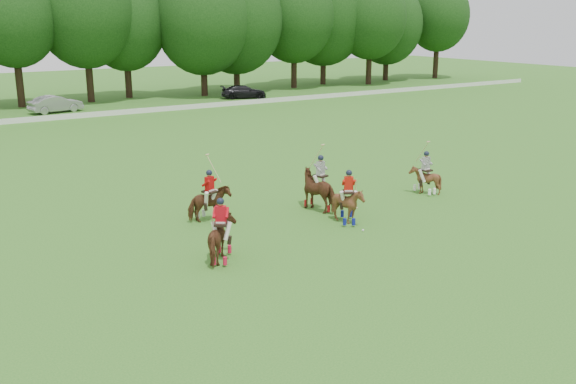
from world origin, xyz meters
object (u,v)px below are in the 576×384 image
polo_red_b (210,203)px  polo_red_c (348,204)px  polo_ball (363,230)px  polo_red_a (222,238)px  polo_stripe_b (425,179)px  car_mid (56,104)px  car_right (244,92)px  polo_stripe_a (320,190)px

polo_red_b → polo_red_c: polo_red_b is taller
polo_ball → polo_red_a: bearing=178.2°
polo_red_c → polo_stripe_b: size_ratio=0.85×
polo_red_a → polo_stripe_b: bearing=12.0°
car_mid → polo_red_b: polo_red_b is taller
car_mid → polo_red_b: (-2.36, -36.16, 0.02)m
car_right → polo_red_b: size_ratio=1.71×
car_mid → car_right: (19.20, 0.00, -0.08)m
polo_red_a → polo_red_c: size_ratio=1.02×
polo_red_c → polo_stripe_b: 6.15m
polo_red_b → polo_stripe_b: size_ratio=1.04×
polo_red_c → polo_stripe_a: size_ratio=0.75×
polo_red_b → polo_ball: size_ratio=30.61×
car_mid → polo_red_c: size_ratio=2.06×
polo_red_a → polo_red_b: (1.65, 4.29, -0.04)m
polo_red_a → polo_ball: 6.26m
car_mid → polo_stripe_a: size_ratio=1.54×
polo_red_a → polo_red_b: size_ratio=0.83×
polo_stripe_b → polo_red_c: bearing=-164.9°
car_right → polo_stripe_a: bearing=174.1°
polo_stripe_a → polo_stripe_b: polo_stripe_a is taller
polo_ball → polo_stripe_b: bearing=24.8°
car_mid → polo_stripe_b: size_ratio=1.76×
polo_red_b → polo_stripe_a: polo_stripe_a is taller
polo_stripe_a → polo_red_c: bearing=-93.3°
polo_red_a → polo_stripe_b: 12.60m
polo_red_b → polo_red_c: size_ratio=1.22×
car_mid → car_right: bearing=-101.3°
polo_stripe_a → polo_ball: (-0.30, -3.39, -0.87)m
polo_red_a → polo_stripe_a: bearing=26.2°
polo_red_c → polo_stripe_a: (0.13, 2.17, 0.11)m
polo_red_b → polo_ball: bearing=-44.5°
polo_ball → polo_red_c: bearing=81.9°
car_mid → polo_red_a: 40.65m
car_mid → polo_stripe_a: 37.34m
polo_red_b → polo_stripe_b: (10.67, -1.66, -0.05)m
car_right → polo_red_c: polo_red_c is taller
car_mid → polo_red_a: size_ratio=2.02×
polo_red_a → car_mid: bearing=84.3°
polo_stripe_a → polo_ball: 3.51m
polo_stripe_a → polo_red_b: bearing=167.3°
polo_red_c → polo_ball: 1.45m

